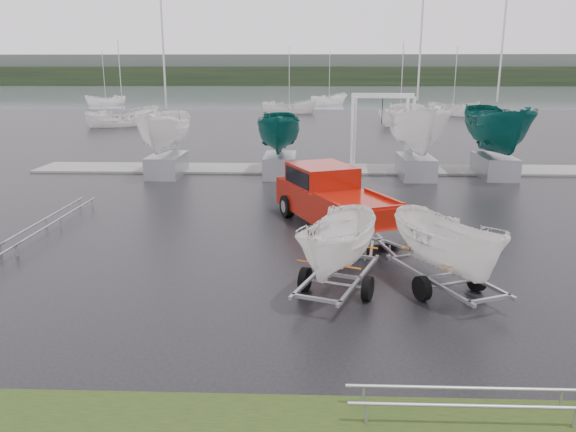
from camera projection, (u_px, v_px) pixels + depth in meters
The scene contains 21 objects.
ground_plane at pixel (312, 240), 18.24m from camera, with size 120.00×120.00×0.00m, color black.
lake at pixel (310, 96), 114.89m from camera, with size 300.00×300.00×0.00m, color slate.
dock at pixel (311, 169), 30.79m from camera, with size 30.00×3.00×0.12m, color gray.
treeline at pixel (310, 76), 181.77m from camera, with size 300.00×8.00×6.00m, color black.
far_hill at pixel (310, 70), 188.99m from camera, with size 300.00×6.00×10.00m, color #4C5651.
pickup_truck at pixel (331, 196), 19.62m from camera, with size 4.37×6.51×2.06m.
trailer_hitched at pixel (451, 199), 13.33m from camera, with size 2.51×3.77×4.36m.
trailer_parked at pixel (340, 199), 13.34m from camera, with size 2.36×3.79×4.37m.
boat_hoist at pixel (382, 121), 29.99m from camera, with size 3.30×2.18×4.12m.
keelboat_0 at pixel (164, 107), 28.24m from camera, with size 2.24×3.20×10.40m.
keelboat_1 at pixel (280, 110), 28.27m from camera, with size 2.14×3.20×6.79m.
keelboat_2 at pixel (420, 93), 27.61m from camera, with size 2.65×3.20×10.83m.
keelboat_3 at pixel (501, 96), 27.79m from camera, with size 2.57×3.20×10.74m.
mast_rack_0 at pixel (53, 219), 19.44m from camera, with size 0.56×6.50×0.06m.
mast_rack_2 at pixel (569, 399), 8.83m from camera, with size 7.00×0.56×0.06m.
moored_boat_0 at pixel (124, 126), 54.48m from camera, with size 3.91×3.89×11.66m.
moored_boat_1 at pixel (289, 113), 69.88m from camera, with size 2.89×2.82×11.45m.
moored_boat_2 at pixel (400, 125), 55.37m from camera, with size 3.71×3.73×11.49m.
moored_boat_3 at pixel (453, 115), 66.70m from camera, with size 3.71×3.71×11.44m.
moored_boat_4 at pixel (106, 105), 84.98m from camera, with size 3.41×3.41×11.17m.
moored_boat_5 at pixel (329, 105), 84.67m from camera, with size 3.86×3.86×11.58m.
Camera 1 is at (-0.14, -17.46, 5.39)m, focal length 35.00 mm.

